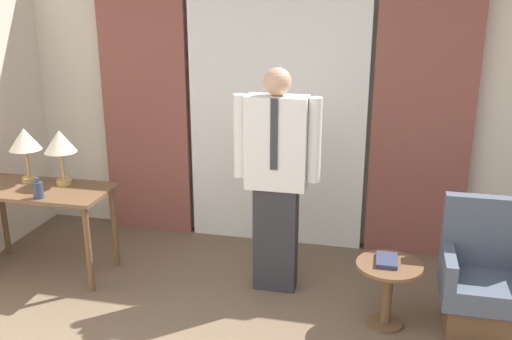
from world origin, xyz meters
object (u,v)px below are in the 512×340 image
object	(u,v)px
desk	(40,201)
book	(387,260)
person	(276,174)
side_table	(388,283)
table_lamp_right	(60,143)
table_lamp_left	(25,141)
bottle_by_lamp	(38,190)
armchair	(486,284)

from	to	relation	value
desk	book	xyz separation A→B (m)	(2.85, -0.17, -0.14)
person	desk	bearing A→B (deg)	-174.84
side_table	person	bearing A→B (deg)	157.56
table_lamp_right	person	xyz separation A→B (m)	(1.82, 0.05, -0.15)
side_table	table_lamp_left	bearing A→B (deg)	173.95
bottle_by_lamp	person	size ratio (longest dim) A/B	0.09
desk	table_lamp_right	xyz separation A→B (m)	(0.16, 0.13, 0.47)
book	table_lamp_right	bearing A→B (deg)	173.68
desk	bottle_by_lamp	bearing A→B (deg)	-55.23
bottle_by_lamp	person	world-z (taller)	person
table_lamp_left	armchair	bearing A→B (deg)	-2.85
armchair	book	size ratio (longest dim) A/B	4.02
bottle_by_lamp	person	distance (m)	1.88
armchair	book	xyz separation A→B (m)	(-0.70, -0.11, 0.16)
table_lamp_right	armchair	xyz separation A→B (m)	(3.38, -0.18, -0.78)
person	side_table	xyz separation A→B (m)	(0.89, -0.37, -0.64)
table_lamp_right	armchair	bearing A→B (deg)	-3.13
desk	table_lamp_left	distance (m)	0.52
bottle_by_lamp	book	world-z (taller)	bottle_by_lamp
desk	bottle_by_lamp	size ratio (longest dim) A/B	7.17
desk	armchair	distance (m)	3.56
desk	table_lamp_right	size ratio (longest dim) A/B	2.58
desk	person	size ratio (longest dim) A/B	0.67
side_table	desk	bearing A→B (deg)	176.23
desk	person	xyz separation A→B (m)	(1.98, 0.18, 0.33)
table_lamp_right	person	bearing A→B (deg)	1.46
person	table_lamp_left	bearing A→B (deg)	-178.77
armchair	table_lamp_left	bearing A→B (deg)	177.15
person	table_lamp_right	bearing A→B (deg)	-178.54
book	bottle_by_lamp	bearing A→B (deg)	-179.06
person	book	xyz separation A→B (m)	(0.87, -0.34, -0.47)
side_table	book	size ratio (longest dim) A/B	2.10
table_lamp_right	person	size ratio (longest dim) A/B	0.26
table_lamp_left	bottle_by_lamp	distance (m)	0.54
armchair	side_table	distance (m)	0.69
bottle_by_lamp	side_table	world-z (taller)	bottle_by_lamp
table_lamp_left	bottle_by_lamp	xyz separation A→B (m)	(0.31, -0.34, -0.29)
bottle_by_lamp	person	xyz separation A→B (m)	(1.83, 0.39, 0.14)
desk	table_lamp_right	distance (m)	0.52
side_table	book	distance (m)	0.17
armchair	side_table	world-z (taller)	armchair
armchair	side_table	xyz separation A→B (m)	(-0.68, -0.14, -0.01)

